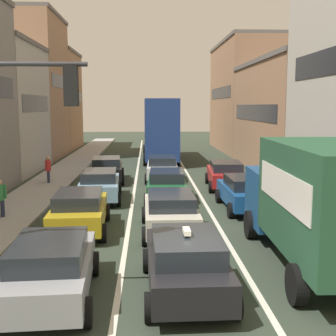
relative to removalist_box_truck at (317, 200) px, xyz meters
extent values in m
plane|color=#303B2E|center=(-3.70, -2.76, -1.97)|extent=(140.00, 140.00, 0.00)
cube|color=#9D9D9D|center=(-10.40, 17.24, -1.90)|extent=(2.60, 64.00, 0.14)
cube|color=silver|center=(-5.40, 17.24, -1.97)|extent=(0.16, 60.00, 0.01)
cube|color=silver|center=(-2.00, 17.24, -1.97)|extent=(0.16, 60.00, 0.01)
cube|color=black|center=(-12.18, 19.24, 2.72)|extent=(0.02, 7.04, 1.10)
cube|color=#9E7556|center=(-15.70, 28.04, 4.03)|extent=(7.00, 8.70, 12.00)
cube|color=black|center=(-12.18, 28.04, 4.63)|extent=(0.02, 7.04, 1.10)
cube|color=#66605B|center=(-15.70, 28.04, 10.18)|extent=(7.20, 8.70, 0.30)
cube|color=#9E7556|center=(-15.70, 36.84, 2.99)|extent=(7.00, 8.70, 9.93)
cube|color=black|center=(-12.18, 36.84, 3.49)|extent=(0.02, 7.04, 1.10)
cube|color=#66605B|center=(-15.70, 36.84, 8.11)|extent=(7.20, 8.70, 0.30)
cube|color=#9E7556|center=(6.20, 33.90, 3.32)|extent=(7.00, 14.57, 10.58)
cube|color=black|center=(2.69, 33.90, 3.85)|extent=(0.02, 11.73, 1.10)
cube|color=#66605B|center=(6.20, 33.90, 8.76)|extent=(7.20, 14.57, 0.30)
cube|color=#9E7556|center=(6.20, 19.24, 1.73)|extent=(7.00, 14.57, 7.40)
cube|color=black|center=(2.69, 19.24, 2.10)|extent=(0.02, 11.73, 1.10)
cube|color=#66605B|center=(6.20, 19.24, 5.58)|extent=(7.20, 14.57, 0.30)
cylinder|color=#2D2D33|center=(-7.65, -2.38, 3.43)|extent=(3.50, 0.10, 0.10)
cube|color=black|center=(-6.25, -2.38, 2.98)|extent=(0.28, 0.28, 0.84)
sphere|color=red|center=(-6.25, -2.23, 3.24)|extent=(0.18, 0.18, 0.18)
sphere|color=#F2A519|center=(-6.25, -2.23, 2.98)|extent=(0.18, 0.18, 0.18)
sphere|color=green|center=(-6.25, -2.23, 2.72)|extent=(0.18, 0.18, 0.18)
cube|color=navy|center=(0.07, 2.88, -0.54)|extent=(2.46, 2.46, 1.90)
cube|color=black|center=(0.10, 4.09, -0.16)|extent=(2.02, 0.08, 0.70)
cube|color=#234C33|center=(-0.02, -0.88, 0.21)|extent=(2.54, 5.50, 2.80)
cube|color=white|center=(-1.23, -0.85, 0.49)|extent=(0.14, 4.48, 0.90)
cylinder|color=black|center=(-1.12, 2.99, -1.49)|extent=(0.32, 0.97, 0.96)
cylinder|color=black|center=(1.28, 2.93, -1.49)|extent=(0.32, 0.97, 0.96)
cylinder|color=black|center=(-1.26, -2.29, -1.49)|extent=(0.32, 0.97, 0.96)
cube|color=black|center=(-3.75, -1.49, -1.30)|extent=(1.89, 4.34, 0.70)
cube|color=#1E2328|center=(-3.74, -1.69, -0.74)|extent=(1.63, 2.44, 0.52)
cube|color=#F2EACC|center=(-3.74, -1.69, -0.37)|extent=(0.17, 0.44, 0.12)
cylinder|color=black|center=(-4.70, -0.05, -1.65)|extent=(0.23, 0.64, 0.64)
cylinder|color=black|center=(-2.86, -0.01, -1.65)|extent=(0.23, 0.64, 0.64)
cylinder|color=black|center=(-4.64, -2.97, -1.65)|extent=(0.23, 0.64, 0.64)
cylinder|color=black|center=(-2.80, -2.93, -1.65)|extent=(0.23, 0.64, 0.64)
cube|color=gray|center=(-6.94, -1.74, -1.30)|extent=(2.05, 4.40, 0.70)
cube|color=#1E2328|center=(-6.93, -1.94, -0.74)|extent=(1.72, 2.50, 0.52)
cylinder|color=black|center=(-7.95, -0.34, -1.65)|extent=(0.26, 0.65, 0.64)
cylinder|color=black|center=(-6.11, -0.23, -1.65)|extent=(0.26, 0.65, 0.64)
cylinder|color=black|center=(-5.93, -3.15, -1.65)|extent=(0.26, 0.65, 0.64)
cube|color=beige|center=(-3.86, 3.75, -1.30)|extent=(1.85, 4.32, 0.70)
cube|color=#1E2328|center=(-3.85, 3.55, -0.74)|extent=(1.61, 2.43, 0.52)
cylinder|color=black|center=(-4.79, 5.20, -1.65)|extent=(0.23, 0.64, 0.64)
cylinder|color=black|center=(-2.95, 5.22, -1.65)|extent=(0.23, 0.64, 0.64)
cylinder|color=black|center=(-4.76, 2.28, -1.65)|extent=(0.23, 0.64, 0.64)
cylinder|color=black|center=(-2.92, 2.30, -1.65)|extent=(0.23, 0.64, 0.64)
cube|color=#B29319|center=(-7.15, 4.13, -1.30)|extent=(1.99, 4.38, 0.70)
cube|color=#1E2328|center=(-7.14, 3.93, -0.74)|extent=(1.69, 2.48, 0.52)
cylinder|color=black|center=(-8.14, 5.55, -1.65)|extent=(0.25, 0.65, 0.64)
cylinder|color=black|center=(-6.30, 5.63, -1.65)|extent=(0.25, 0.65, 0.64)
cylinder|color=black|center=(-8.01, 2.63, -1.65)|extent=(0.25, 0.65, 0.64)
cylinder|color=black|center=(-6.17, 2.71, -1.65)|extent=(0.25, 0.65, 0.64)
cube|color=#19592D|center=(-3.75, 9.34, -1.30)|extent=(1.95, 4.36, 0.70)
cube|color=#1E2328|center=(-3.76, 9.14, -0.74)|extent=(1.67, 2.46, 0.52)
cylinder|color=black|center=(-4.62, 10.83, -1.65)|extent=(0.24, 0.65, 0.64)
cylinder|color=black|center=(-2.78, 10.76, -1.65)|extent=(0.24, 0.65, 0.64)
cylinder|color=black|center=(-4.72, 7.91, -1.65)|extent=(0.24, 0.65, 0.64)
cylinder|color=black|center=(-2.88, 7.84, -1.65)|extent=(0.24, 0.65, 0.64)
cube|color=#759EB7|center=(-6.98, 9.50, -1.30)|extent=(2.02, 4.39, 0.70)
cube|color=#1E2328|center=(-6.97, 9.30, -0.74)|extent=(1.70, 2.49, 0.52)
cylinder|color=black|center=(-7.98, 10.91, -1.65)|extent=(0.25, 0.65, 0.64)
cylinder|color=black|center=(-6.14, 11.00, -1.65)|extent=(0.25, 0.65, 0.64)
cylinder|color=black|center=(-7.83, 7.99, -1.65)|extent=(0.25, 0.65, 0.64)
cylinder|color=black|center=(-5.99, 8.08, -1.65)|extent=(0.25, 0.65, 0.64)
cube|color=silver|center=(-3.77, 15.36, -1.30)|extent=(1.92, 4.35, 0.70)
cube|color=#1E2328|center=(-3.78, 15.16, -0.74)|extent=(1.65, 2.45, 0.52)
cylinder|color=black|center=(-4.65, 16.85, -1.65)|extent=(0.24, 0.65, 0.64)
cylinder|color=black|center=(-2.81, 16.80, -1.65)|extent=(0.24, 0.65, 0.64)
cylinder|color=black|center=(-4.73, 13.92, -1.65)|extent=(0.24, 0.65, 0.64)
cylinder|color=black|center=(-2.89, 13.87, -1.65)|extent=(0.24, 0.65, 0.64)
cube|color=black|center=(-7.13, 14.94, -1.30)|extent=(2.04, 4.40, 0.70)
cube|color=#1E2328|center=(-7.12, 14.75, -0.74)|extent=(1.72, 2.50, 0.52)
cylinder|color=black|center=(-8.13, 16.35, -1.65)|extent=(0.26, 0.65, 0.64)
cylinder|color=black|center=(-6.29, 16.46, -1.65)|extent=(0.26, 0.65, 0.64)
cylinder|color=black|center=(-7.96, 13.43, -1.65)|extent=(0.26, 0.65, 0.64)
cylinder|color=black|center=(-6.13, 13.54, -1.65)|extent=(0.26, 0.65, 0.64)
cube|color=#194C8C|center=(-0.39, 7.28, -1.30)|extent=(1.86, 4.33, 0.70)
cube|color=#1E2328|center=(-0.39, 7.08, -0.74)|extent=(1.62, 2.43, 0.52)
cylinder|color=black|center=(-1.33, 8.72, -1.65)|extent=(0.23, 0.64, 0.64)
cylinder|color=black|center=(0.51, 8.75, -1.65)|extent=(0.23, 0.64, 0.64)
cylinder|color=black|center=(-1.29, 5.80, -1.65)|extent=(0.23, 0.64, 0.64)
cylinder|color=black|center=(0.55, 5.83, -1.65)|extent=(0.23, 0.64, 0.64)
cube|color=#A51E1E|center=(-0.34, 12.54, -1.30)|extent=(2.08, 4.41, 0.70)
cube|color=#1E2328|center=(-0.36, 12.34, -0.74)|extent=(1.74, 2.51, 0.52)
cylinder|color=black|center=(-1.17, 14.06, -1.65)|extent=(0.26, 0.65, 0.64)
cylinder|color=black|center=(0.67, 13.94, -1.65)|extent=(0.26, 0.65, 0.64)
cylinder|color=black|center=(-1.36, 11.14, -1.65)|extent=(0.26, 0.65, 0.64)
cylinder|color=black|center=(0.48, 11.02, -1.65)|extent=(0.26, 0.65, 0.64)
cube|color=navy|center=(-3.64, 25.20, -0.27)|extent=(2.61, 10.53, 2.40)
cube|color=black|center=(-3.64, 25.20, 0.09)|extent=(2.63, 9.90, 0.70)
cube|color=navy|center=(-3.64, 25.20, 2.01)|extent=(2.61, 10.53, 2.16)
cube|color=black|center=(-3.64, 25.20, 2.25)|extent=(2.63, 9.90, 0.64)
cylinder|color=black|center=(-4.93, 28.96, -1.47)|extent=(0.31, 1.00, 1.00)
cylinder|color=black|center=(-2.43, 28.99, -1.47)|extent=(0.31, 1.00, 1.00)
cylinder|color=black|center=(-4.86, 22.03, -1.47)|extent=(0.31, 1.00, 1.00)
cylinder|color=black|center=(-2.36, 22.06, -1.47)|extent=(0.31, 1.00, 1.00)
cylinder|color=#262D47|center=(-10.47, 5.89, -1.56)|extent=(0.16, 0.16, 0.82)
cylinder|color=#338C4C|center=(-10.35, 5.93, -0.82)|extent=(0.10, 0.10, 0.55)
cylinder|color=#262D47|center=(-10.43, 14.10, -1.56)|extent=(0.16, 0.16, 0.82)
cylinder|color=#262D47|center=(-10.39, 13.92, -1.56)|extent=(0.16, 0.16, 0.82)
cylinder|color=red|center=(-10.41, 14.01, -0.85)|extent=(0.34, 0.34, 0.60)
sphere|color=tan|center=(-10.41, 14.01, -0.43)|extent=(0.24, 0.24, 0.24)
cylinder|color=red|center=(-10.46, 14.23, -0.82)|extent=(0.10, 0.10, 0.55)
cylinder|color=red|center=(-10.36, 13.80, -0.82)|extent=(0.10, 0.10, 0.55)
camera|label=1|loc=(-4.65, -12.01, 2.57)|focal=48.22mm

